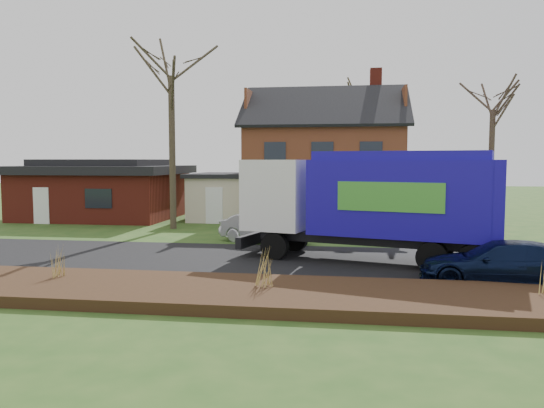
# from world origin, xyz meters

# --- Properties ---
(ground) EXTENTS (120.00, 120.00, 0.00)m
(ground) POSITION_xyz_m (0.00, 0.00, 0.00)
(ground) COLOR #284B19
(ground) RESTS_ON ground
(road) EXTENTS (80.00, 7.00, 0.02)m
(road) POSITION_xyz_m (0.00, 0.00, 0.01)
(road) COLOR black
(road) RESTS_ON ground
(mulch_verge) EXTENTS (80.00, 3.50, 0.30)m
(mulch_verge) POSITION_xyz_m (0.00, -5.30, 0.15)
(mulch_verge) COLOR black
(mulch_verge) RESTS_ON ground
(main_house) EXTENTS (12.95, 8.95, 9.26)m
(main_house) POSITION_xyz_m (1.49, 13.91, 4.03)
(main_house) COLOR beige
(main_house) RESTS_ON ground
(ranch_house) EXTENTS (9.80, 8.20, 3.70)m
(ranch_house) POSITION_xyz_m (-12.00, 13.00, 1.81)
(ranch_house) COLOR maroon
(ranch_house) RESTS_ON ground
(garbage_truck) EXTENTS (9.55, 4.83, 3.95)m
(garbage_truck) POSITION_xyz_m (4.33, 0.40, 2.28)
(garbage_truck) COLOR black
(garbage_truck) RESTS_ON ground
(silver_sedan) EXTENTS (4.27, 2.94, 1.33)m
(silver_sedan) POSITION_xyz_m (-0.23, 4.23, 0.67)
(silver_sedan) COLOR #A5A7AD
(silver_sedan) RESTS_ON ground
(navy_wagon) EXTENTS (4.77, 2.41, 1.33)m
(navy_wagon) POSITION_xyz_m (7.87, -2.81, 0.66)
(navy_wagon) COLOR black
(navy_wagon) RESTS_ON ground
(tree_front_west) EXTENTS (3.76, 3.76, 11.18)m
(tree_front_west) POSITION_xyz_m (-5.82, 8.31, 9.21)
(tree_front_west) COLOR #423728
(tree_front_west) RESTS_ON ground
(tree_front_east) EXTENTS (3.19, 3.19, 8.85)m
(tree_front_east) POSITION_xyz_m (10.63, 9.74, 7.19)
(tree_front_east) COLOR #423227
(tree_front_east) RESTS_ON ground
(tree_back) EXTENTS (3.55, 3.55, 11.23)m
(tree_back) POSITION_xyz_m (4.33, 21.70, 9.36)
(tree_back) COLOR #453B29
(tree_back) RESTS_ON ground
(grass_clump_west) EXTENTS (0.32, 0.27, 0.86)m
(grass_clump_west) POSITION_xyz_m (-4.73, -4.79, 0.73)
(grass_clump_west) COLOR #AD8F4C
(grass_clump_west) RESTS_ON mulch_verge
(grass_clump_mid) EXTENTS (0.39, 0.32, 1.08)m
(grass_clump_mid) POSITION_xyz_m (1.32, -5.14, 0.84)
(grass_clump_mid) COLOR #A88D4A
(grass_clump_mid) RESTS_ON mulch_verge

